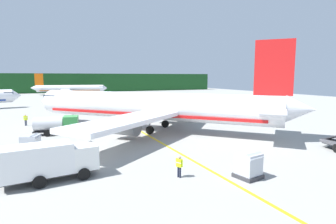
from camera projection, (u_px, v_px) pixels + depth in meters
airliner_foreground at (152, 107)px, 38.74m from camera, size 31.41×32.91×11.90m
airliner_far_taxiway at (70, 89)px, 116.99m from camera, size 31.16×25.88×8.93m
service_truck_fuel at (49, 160)px, 19.92m from camera, size 6.84×3.06×2.80m
service_truck_catering at (57, 124)px, 36.11m from camera, size 5.82×3.05×2.40m
cargo_container_near at (249, 165)px, 20.62m from camera, size 2.01×2.01×2.04m
cargo_container_mid at (31, 144)px, 27.28m from camera, size 2.18×2.18×1.94m
crew_marshaller at (26, 119)px, 42.68m from camera, size 0.60×0.37×1.78m
crew_loader_left at (179, 165)px, 20.69m from camera, size 0.42×0.56×1.68m
apron_guide_line at (152, 138)px, 34.31m from camera, size 0.30×60.00×0.01m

